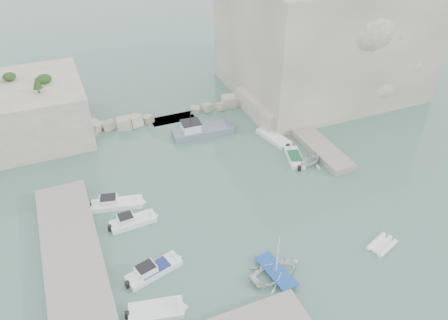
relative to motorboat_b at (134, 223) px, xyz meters
name	(u,v)px	position (x,y,z in m)	size (l,w,h in m)	color
ground	(247,215)	(10.91, -3.27, 0.00)	(400.00, 400.00, 0.00)	#4E7668
cliff_east	(323,34)	(33.91, 19.73, 8.50)	(26.00, 22.00, 17.00)	beige
cliff_terrace	(276,105)	(23.91, 14.73, 1.25)	(8.00, 10.00, 2.50)	beige
outcrop_west	(19,112)	(-9.09, 21.73, 3.50)	(16.00, 14.00, 7.00)	beige
quay_west	(75,269)	(-6.09, -4.27, 0.55)	(5.00, 24.00, 1.10)	#9E9689
ledge_east	(309,137)	(24.41, 6.73, 0.40)	(3.00, 16.00, 0.80)	#9E9689
breakwater	(173,114)	(9.91, 18.73, 0.70)	(28.00, 3.00, 1.40)	beige
motorboat_b	(134,223)	(0.00, 0.00, 0.00)	(4.91, 1.61, 1.40)	white
motorboat_d	(154,272)	(0.26, -6.85, 0.00)	(5.45, 1.62, 1.40)	white
motorboat_a	(117,206)	(-0.94, 3.28, 0.00)	(5.75, 1.71, 1.40)	white
motorboat_e	(156,313)	(-0.69, -10.94, 0.00)	(4.77, 1.95, 0.70)	white
rowboat	(276,275)	(9.97, -11.18, 0.00)	(3.44, 4.82, 1.00)	white
inflatable_dinghy	(381,246)	(20.68, -12.03, 0.00)	(3.15, 1.53, 0.44)	white
tender_east_a	(310,165)	(21.62, 1.88, 0.00)	(2.79, 3.24, 1.71)	silver
tender_east_b	(294,160)	(20.42, 3.51, 0.00)	(4.76, 1.62, 0.70)	white
tender_east_c	(274,139)	(20.30, 8.56, 0.00)	(5.68, 1.84, 0.70)	white
tender_east_d	(278,129)	(22.04, 10.64, 0.00)	(1.45, 3.86, 1.49)	silver
work_boat	(203,134)	(12.39, 13.36, 0.00)	(8.82, 2.61, 2.20)	slate
rowboat_mast	(278,254)	(9.97, -11.18, 2.60)	(0.10, 0.10, 4.20)	white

